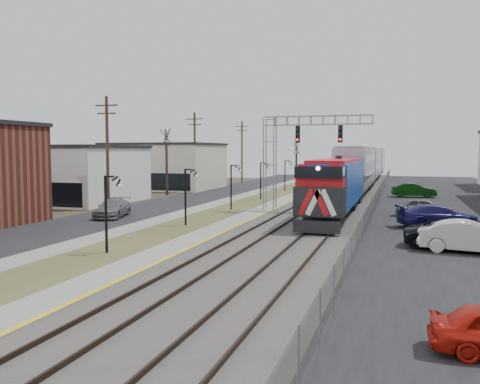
% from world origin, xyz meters
% --- Properties ---
extents(ground, '(160.00, 160.00, 0.00)m').
position_xyz_m(ground, '(0.00, 0.00, 0.00)').
color(ground, '#473D2D').
rests_on(ground, ground).
extents(street_west, '(7.00, 120.00, 0.04)m').
position_xyz_m(street_west, '(-11.50, 35.00, 0.02)').
color(street_west, black).
rests_on(street_west, ground).
extents(sidewalk, '(2.00, 120.00, 0.08)m').
position_xyz_m(sidewalk, '(-7.00, 35.00, 0.04)').
color(sidewalk, gray).
rests_on(sidewalk, ground).
extents(grass_median, '(4.00, 120.00, 0.06)m').
position_xyz_m(grass_median, '(-4.00, 35.00, 0.03)').
color(grass_median, '#4A4B28').
rests_on(grass_median, ground).
extents(platform, '(2.00, 120.00, 0.24)m').
position_xyz_m(platform, '(-1.00, 35.00, 0.12)').
color(platform, gray).
rests_on(platform, ground).
extents(ballast_bed, '(8.00, 120.00, 0.20)m').
position_xyz_m(ballast_bed, '(4.00, 35.00, 0.10)').
color(ballast_bed, '#595651').
rests_on(ballast_bed, ground).
extents(parking_lot, '(16.00, 120.00, 0.04)m').
position_xyz_m(parking_lot, '(16.00, 35.00, 0.02)').
color(parking_lot, black).
rests_on(parking_lot, ground).
extents(platform_edge, '(0.24, 120.00, 0.01)m').
position_xyz_m(platform_edge, '(-0.12, 35.00, 0.24)').
color(platform_edge, gold).
rests_on(platform_edge, platform).
extents(track_near, '(1.58, 120.00, 0.15)m').
position_xyz_m(track_near, '(2.00, 35.00, 0.28)').
color(track_near, '#2D2119').
rests_on(track_near, ballast_bed).
extents(track_far, '(1.58, 120.00, 0.15)m').
position_xyz_m(track_far, '(5.50, 35.00, 0.28)').
color(track_far, '#2D2119').
rests_on(track_far, ballast_bed).
extents(train, '(3.00, 85.85, 5.33)m').
position_xyz_m(train, '(5.50, 60.13, 2.92)').
color(train, '#1541AD').
rests_on(train, ground).
extents(signal_gantry, '(9.00, 1.07, 8.15)m').
position_xyz_m(signal_gantry, '(1.22, 27.99, 5.59)').
color(signal_gantry, gray).
rests_on(signal_gantry, ground).
extents(lampposts, '(0.14, 62.14, 4.00)m').
position_xyz_m(lampposts, '(-4.00, 18.29, 2.00)').
color(lampposts, black).
rests_on(lampposts, ground).
extents(utility_poles, '(0.28, 80.28, 10.00)m').
position_xyz_m(utility_poles, '(-14.50, 25.00, 5.00)').
color(utility_poles, '#4C3823').
rests_on(utility_poles, ground).
extents(fence, '(0.04, 120.00, 1.60)m').
position_xyz_m(fence, '(8.20, 35.00, 0.80)').
color(fence, gray).
rests_on(fence, ground).
extents(buildings_west, '(14.00, 67.00, 7.00)m').
position_xyz_m(buildings_west, '(-21.00, 24.21, 3.01)').
color(buildings_west, beige).
rests_on(buildings_west, ground).
extents(bare_trees, '(12.30, 42.30, 5.95)m').
position_xyz_m(bare_trees, '(-12.66, 38.91, 2.70)').
color(bare_trees, '#382D23').
rests_on(bare_trees, ground).
extents(car_lot_b, '(5.10, 2.31, 1.62)m').
position_xyz_m(car_lot_b, '(13.63, 13.65, 0.81)').
color(car_lot_b, '#BDBDBD').
rests_on(car_lot_b, ground).
extents(car_lot_c, '(5.38, 3.09, 1.41)m').
position_xyz_m(car_lot_c, '(13.00, 14.52, 0.71)').
color(car_lot_c, black).
rests_on(car_lot_c, ground).
extents(car_lot_d, '(5.76, 3.55, 1.56)m').
position_xyz_m(car_lot_d, '(12.72, 22.22, 0.78)').
color(car_lot_d, navy).
rests_on(car_lot_d, ground).
extents(car_lot_e, '(4.36, 1.87, 1.47)m').
position_xyz_m(car_lot_e, '(12.07, 27.93, 0.73)').
color(car_lot_e, slate).
rests_on(car_lot_e, ground).
extents(car_lot_f, '(4.92, 2.21, 1.57)m').
position_xyz_m(car_lot_f, '(11.72, 45.56, 0.78)').
color(car_lot_f, '#0C3D0D').
rests_on(car_lot_f, ground).
extents(car_street_b, '(3.11, 5.20, 1.41)m').
position_xyz_m(car_street_b, '(-11.28, 20.38, 0.71)').
color(car_street_b, slate).
rests_on(car_street_b, ground).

